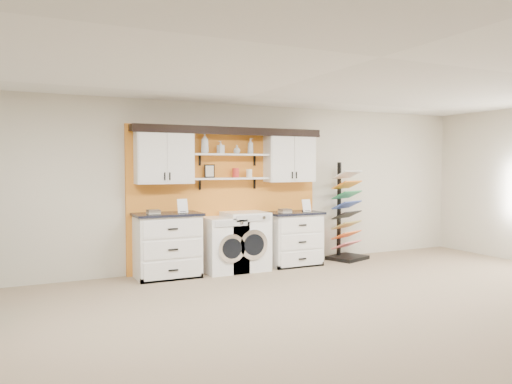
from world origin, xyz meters
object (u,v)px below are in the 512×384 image
sample_rack (346,229)px  base_cabinet_right (293,238)px  base_cabinet_left (167,245)px  washer (224,245)px  dryer (245,241)px

sample_rack → base_cabinet_right: bearing=162.1°
base_cabinet_left → washer: base_cabinet_left is taller
dryer → sample_rack: bearing=1.1°
base_cabinet_left → sample_rack: bearing=0.6°
base_cabinet_left → washer: size_ratio=1.15×
washer → dryer: bearing=0.0°
washer → sample_rack: bearing=0.9°
base_cabinet_right → sample_rack: sample_rack is taller
base_cabinet_left → dryer: bearing=-0.1°
washer → sample_rack: (2.47, 0.04, 0.11)m
base_cabinet_right → sample_rack: 1.16m
base_cabinet_right → sample_rack: bearing=1.8°
sample_rack → base_cabinet_left: bearing=160.9°
washer → sample_rack: 2.47m
base_cabinet_right → dryer: dryer is taller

